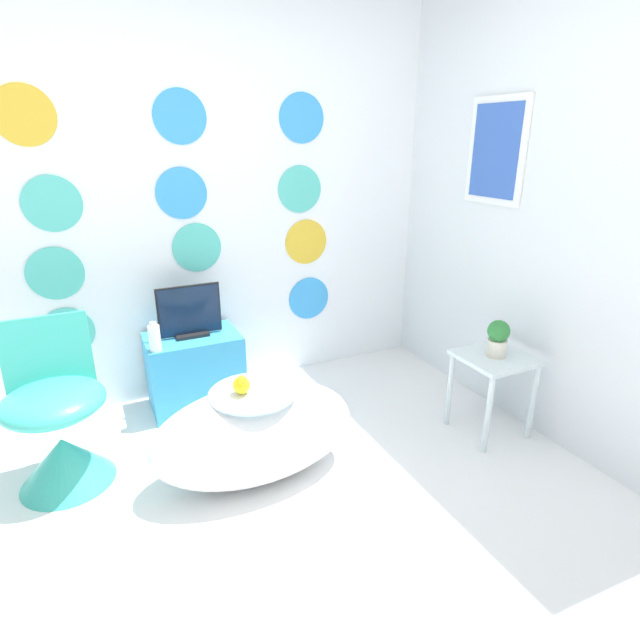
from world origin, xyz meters
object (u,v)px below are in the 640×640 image
Objects in this scene: tv at (190,314)px; vase at (155,338)px; chair at (59,431)px; bathtub at (255,433)px; potted_plant_left at (498,338)px.

vase is at bearing -148.40° from tv.
vase is at bearing 33.31° from chair.
vase is (-0.23, -0.14, -0.06)m from tv.
chair is at bearing -146.69° from vase.
tv is at bearing 32.79° from chair.
tv is (0.76, 0.49, 0.34)m from chair.
vase is at bearing 115.88° from bathtub.
vase is (-0.34, 0.71, 0.31)m from bathtub.
tv is at bearing 31.60° from vase.
chair is 2.31m from potted_plant_left.
bathtub is 0.85m from vase.
chair is 0.69m from vase.
vase is 0.84× the size of potted_plant_left.
vase is at bearing 152.00° from potted_plant_left.
bathtub is at bearing 171.90° from potted_plant_left.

